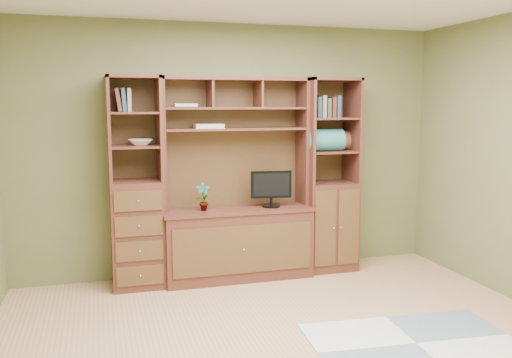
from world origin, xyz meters
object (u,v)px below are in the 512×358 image
object	(u,v)px
left_tower	(136,183)
monitor	(271,182)
right_tower	(329,175)
center_hutch	(237,179)

from	to	relation	value
left_tower	monitor	xyz separation A→B (m)	(1.35, -0.07, -0.04)
left_tower	right_tower	bearing A→B (deg)	0.00
center_hutch	right_tower	distance (m)	1.03
center_hutch	left_tower	world-z (taller)	same
center_hutch	monitor	bearing A→B (deg)	-5.69
left_tower	right_tower	size ratio (longest dim) A/B	1.00
left_tower	right_tower	distance (m)	2.02
center_hutch	left_tower	xyz separation A→B (m)	(-1.00, 0.04, 0.00)
monitor	left_tower	bearing A→B (deg)	-175.24
right_tower	monitor	xyz separation A→B (m)	(-0.67, -0.07, -0.04)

